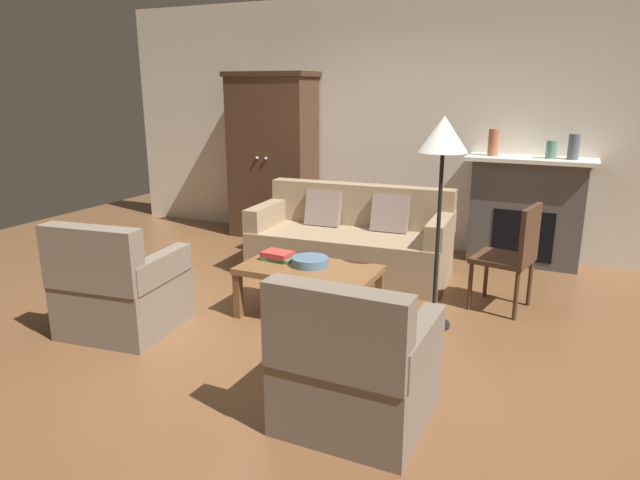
{
  "coord_description": "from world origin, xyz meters",
  "views": [
    {
      "loc": [
        1.98,
        -3.8,
        1.81
      ],
      "look_at": [
        0.06,
        0.41,
        0.55
      ],
      "focal_mm": 31.68,
      "sensor_mm": 36.0,
      "label": 1
    }
  ],
  "objects_px": {
    "mantel_vase_slate": "(574,147)",
    "book_stack": "(278,256)",
    "mantel_vase_terracotta": "(493,142)",
    "armoire": "(273,156)",
    "couch": "(351,243)",
    "armchair_near_left": "(120,292)",
    "fireplace": "(526,211)",
    "fruit_bowl": "(310,262)",
    "dog": "(130,263)",
    "mantel_vase_jade": "(551,150)",
    "side_chair_wooden": "(514,251)",
    "armchair_near_right": "(355,371)",
    "floor_lamp": "(443,147)",
    "coffee_table": "(309,273)"
  },
  "relations": [
    {
      "from": "fireplace",
      "to": "armchair_near_left",
      "type": "distance_m",
      "value": 4.05
    },
    {
      "from": "coffee_table",
      "to": "fruit_bowl",
      "type": "height_order",
      "value": "fruit_bowl"
    },
    {
      "from": "mantel_vase_slate",
      "to": "book_stack",
      "type": "bearing_deg",
      "value": -134.62
    },
    {
      "from": "mantel_vase_terracotta",
      "to": "armchair_near_left",
      "type": "distance_m",
      "value": 3.9
    },
    {
      "from": "armoire",
      "to": "mantel_vase_terracotta",
      "type": "distance_m",
      "value": 2.58
    },
    {
      "from": "couch",
      "to": "armchair_near_right",
      "type": "distance_m",
      "value": 2.6
    },
    {
      "from": "side_chair_wooden",
      "to": "couch",
      "type": "bearing_deg",
      "value": 167.93
    },
    {
      "from": "mantel_vase_slate",
      "to": "armchair_near_left",
      "type": "distance_m",
      "value": 4.38
    },
    {
      "from": "fireplace",
      "to": "fruit_bowl",
      "type": "relative_size",
      "value": 4.26
    },
    {
      "from": "mantel_vase_terracotta",
      "to": "book_stack",
      "type": "bearing_deg",
      "value": -122.37
    },
    {
      "from": "armoire",
      "to": "armchair_near_left",
      "type": "distance_m",
      "value": 3.09
    },
    {
      "from": "side_chair_wooden",
      "to": "coffee_table",
      "type": "bearing_deg",
      "value": -150.79
    },
    {
      "from": "coffee_table",
      "to": "book_stack",
      "type": "distance_m",
      "value": 0.33
    },
    {
      "from": "coffee_table",
      "to": "mantel_vase_jade",
      "type": "relative_size",
      "value": 6.25
    },
    {
      "from": "dog",
      "to": "fruit_bowl",
      "type": "bearing_deg",
      "value": 4.08
    },
    {
      "from": "coffee_table",
      "to": "fruit_bowl",
      "type": "distance_m",
      "value": 0.1
    },
    {
      "from": "mantel_vase_terracotta",
      "to": "dog",
      "type": "distance_m",
      "value": 3.79
    },
    {
      "from": "armchair_near_right",
      "to": "mantel_vase_jade",
      "type": "bearing_deg",
      "value": 78.11
    },
    {
      "from": "mantel_vase_terracotta",
      "to": "mantel_vase_slate",
      "type": "distance_m",
      "value": 0.76
    },
    {
      "from": "book_stack",
      "to": "fruit_bowl",
      "type": "bearing_deg",
      "value": -4.58
    },
    {
      "from": "fireplace",
      "to": "mantel_vase_terracotta",
      "type": "height_order",
      "value": "mantel_vase_terracotta"
    },
    {
      "from": "fireplace",
      "to": "mantel_vase_slate",
      "type": "distance_m",
      "value": 0.77
    },
    {
      "from": "fruit_bowl",
      "to": "mantel_vase_jade",
      "type": "bearing_deg",
      "value": 53.38
    },
    {
      "from": "mantel_vase_terracotta",
      "to": "dog",
      "type": "relative_size",
      "value": 0.56
    },
    {
      "from": "armoire",
      "to": "coffee_table",
      "type": "height_order",
      "value": "armoire"
    },
    {
      "from": "mantel_vase_jade",
      "to": "dog",
      "type": "xyz_separation_m",
      "value": [
        -3.39,
        -2.3,
        -0.96
      ]
    },
    {
      "from": "couch",
      "to": "floor_lamp",
      "type": "height_order",
      "value": "floor_lamp"
    },
    {
      "from": "fireplace",
      "to": "armoire",
      "type": "distance_m",
      "value": 2.98
    },
    {
      "from": "armoire",
      "to": "couch",
      "type": "relative_size",
      "value": 1.01
    },
    {
      "from": "couch",
      "to": "coffee_table",
      "type": "relative_size",
      "value": 1.78
    },
    {
      "from": "mantel_vase_jade",
      "to": "dog",
      "type": "relative_size",
      "value": 0.36
    },
    {
      "from": "fireplace",
      "to": "coffee_table",
      "type": "relative_size",
      "value": 1.15
    },
    {
      "from": "armoire",
      "to": "book_stack",
      "type": "bearing_deg",
      "value": -60.04
    },
    {
      "from": "book_stack",
      "to": "mantel_vase_jade",
      "type": "height_order",
      "value": "mantel_vase_jade"
    },
    {
      "from": "couch",
      "to": "mantel_vase_jade",
      "type": "height_order",
      "value": "mantel_vase_jade"
    },
    {
      "from": "fruit_bowl",
      "to": "dog",
      "type": "height_order",
      "value": "fruit_bowl"
    },
    {
      "from": "fruit_bowl",
      "to": "side_chair_wooden",
      "type": "xyz_separation_m",
      "value": [
        1.48,
        0.78,
        0.06
      ]
    },
    {
      "from": "armoire",
      "to": "couch",
      "type": "xyz_separation_m",
      "value": [
        1.43,
        -1.0,
        -0.68
      ]
    },
    {
      "from": "fireplace",
      "to": "mantel_vase_terracotta",
      "type": "relative_size",
      "value": 4.63
    },
    {
      "from": "armoire",
      "to": "book_stack",
      "type": "xyz_separation_m",
      "value": [
        1.21,
        -2.09,
        -0.54
      ]
    },
    {
      "from": "fruit_bowl",
      "to": "mantel_vase_jade",
      "type": "relative_size",
      "value": 1.68
    },
    {
      "from": "armchair_near_left",
      "to": "dog",
      "type": "height_order",
      "value": "armchair_near_left"
    },
    {
      "from": "fireplace",
      "to": "mantel_vase_jade",
      "type": "bearing_deg",
      "value": -5.69
    },
    {
      "from": "mantel_vase_jade",
      "to": "armchair_near_right",
      "type": "xyz_separation_m",
      "value": [
        -0.73,
        -3.47,
        -0.89
      ]
    },
    {
      "from": "fireplace",
      "to": "mantel_vase_slate",
      "type": "height_order",
      "value": "mantel_vase_slate"
    },
    {
      "from": "armchair_near_left",
      "to": "armoire",
      "type": "bearing_deg",
      "value": 96.41
    },
    {
      "from": "book_stack",
      "to": "dog",
      "type": "distance_m",
      "value": 1.49
    },
    {
      "from": "mantel_vase_terracotta",
      "to": "fireplace",
      "type": "bearing_deg",
      "value": 2.7
    },
    {
      "from": "armchair_near_left",
      "to": "fireplace",
      "type": "bearing_deg",
      "value": 49.68
    },
    {
      "from": "armoire",
      "to": "book_stack",
      "type": "distance_m",
      "value": 2.47
    }
  ]
}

